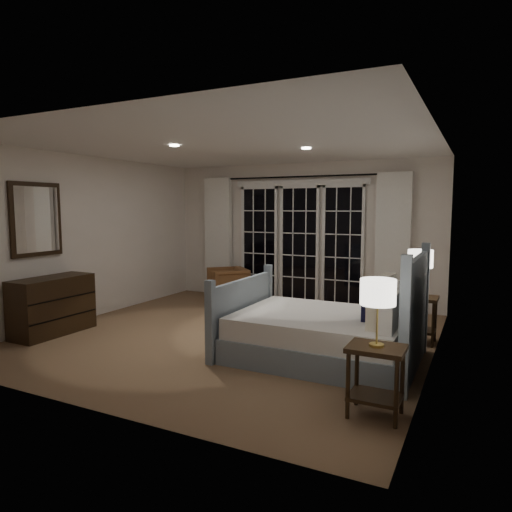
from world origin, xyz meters
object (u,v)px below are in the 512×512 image
at_px(bed, 327,332).
at_px(lamp_right, 420,259).
at_px(nightstand_right, 418,312).
at_px(lamp_left, 378,293).
at_px(armchair, 228,284).
at_px(dresser, 53,306).
at_px(nightstand_left, 376,371).

distance_m(bed, lamp_right, 1.59).
distance_m(bed, nightstand_right, 1.40).
xyz_separation_m(bed, lamp_left, (0.79, -1.21, 0.72)).
height_order(bed, lamp_left, bed).
bearing_deg(armchair, lamp_left, -0.94).
distance_m(bed, lamp_left, 1.61).
bearing_deg(nightstand_right, lamp_right, -128.66).
bearing_deg(armchair, lamp_right, 25.68).
bearing_deg(lamp_left, dresser, 173.05).
xyz_separation_m(armchair, dresser, (-1.01, -2.99, 0.08)).
height_order(bed, dresser, bed).
relative_size(nightstand_right, dresser, 0.54).
height_order(nightstand_left, lamp_left, lamp_left).
bearing_deg(bed, nightstand_left, -56.62).
bearing_deg(nightstand_left, lamp_right, 88.82).
xyz_separation_m(bed, armchair, (-2.64, 2.32, -0.01)).
bearing_deg(bed, lamp_right, 52.89).
bearing_deg(lamp_left, lamp_right, 88.82).
bearing_deg(lamp_right, bed, -127.11).
distance_m(lamp_right, armchair, 3.76).
relative_size(nightstand_left, lamp_left, 1.07).
height_order(lamp_right, armchair, lamp_right).
bearing_deg(dresser, bed, 10.30).
height_order(nightstand_right, lamp_left, lamp_left).
distance_m(nightstand_right, lamp_left, 2.41).
bearing_deg(lamp_right, lamp_left, -91.18).
distance_m(nightstand_left, nightstand_right, 2.32).
bearing_deg(nightstand_right, dresser, -158.43).
bearing_deg(nightstand_right, nightstand_left, -91.18).
xyz_separation_m(nightstand_right, lamp_right, (-0.00, -0.00, 0.68)).
bearing_deg(armchair, nightstand_right, 25.68).
xyz_separation_m(nightstand_left, dresser, (-4.44, 0.54, 0.00)).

